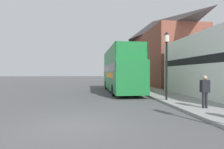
{
  "coord_description": "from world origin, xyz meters",
  "views": [
    {
      "loc": [
        0.71,
        -6.37,
        1.91
      ],
      "look_at": [
        2.73,
        11.2,
        1.73
      ],
      "focal_mm": 28.0,
      "sensor_mm": 36.0,
      "label": 1
    }
  ],
  "objects": [
    {
      "name": "sidewalk",
      "position": [
        6.62,
        18.0,
        0.07
      ],
      "size": [
        3.02,
        108.0,
        0.14
      ],
      "color": "gray",
      "rests_on": "ground_plane"
    },
    {
      "name": "pedestrian_second",
      "position": [
        6.35,
        1.79,
        1.12
      ],
      "size": [
        0.43,
        0.23,
        1.63
      ],
      "color": "#232328",
      "rests_on": "sidewalk"
    },
    {
      "name": "ground_plane",
      "position": [
        0.0,
        21.0,
        0.0
      ],
      "size": [
        144.0,
        144.0,
        0.0
      ],
      "primitive_type": "plane",
      "color": "#4C4C4F"
    },
    {
      "name": "tour_bus",
      "position": [
        3.53,
        10.81,
        1.86
      ],
      "size": [
        2.64,
        9.93,
        4.2
      ],
      "rotation": [
        0.0,
        0.0,
        0.02
      ],
      "color": "#1E7A38",
      "rests_on": "ground_plane"
    },
    {
      "name": "parked_car_ahead_of_bus",
      "position": [
        4.0,
        19.33,
        0.73
      ],
      "size": [
        1.92,
        4.04,
        1.53
      ],
      "rotation": [
        0.0,
        0.0,
        0.04
      ],
      "color": "silver",
      "rests_on": "ground_plane"
    },
    {
      "name": "lamp_post_second",
      "position": [
        5.73,
        13.57,
        3.58
      ],
      "size": [
        0.35,
        0.35,
        5.03
      ],
      "color": "black",
      "rests_on": "sidewalk"
    },
    {
      "name": "lamp_post_nearest",
      "position": [
        5.56,
        4.55,
        3.23
      ],
      "size": [
        0.35,
        0.35,
        4.45
      ],
      "color": "black",
      "rests_on": "sidewalk"
    },
    {
      "name": "brick_terrace_rear",
      "position": [
        11.14,
        23.0,
        5.4
      ],
      "size": [
        6.0,
        22.56,
        10.8
      ],
      "color": "brown",
      "rests_on": "ground_plane"
    },
    {
      "name": "lamp_post_third",
      "position": [
        5.47,
        22.6,
        3.26
      ],
      "size": [
        0.35,
        0.35,
        4.51
      ],
      "color": "black",
      "rests_on": "sidewalk"
    }
  ]
}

